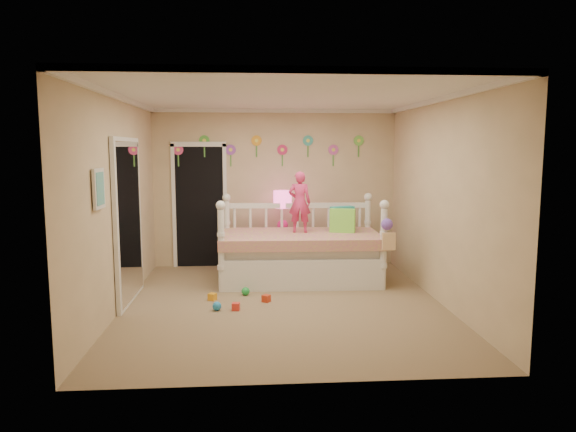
{
  "coord_description": "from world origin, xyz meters",
  "views": [
    {
      "loc": [
        -0.4,
        -6.38,
        1.96
      ],
      "look_at": [
        0.1,
        0.6,
        1.05
      ],
      "focal_mm": 32.39,
      "sensor_mm": 36.0,
      "label": 1
    }
  ],
  "objects": [
    {
      "name": "toy_scatter",
      "position": [
        -0.55,
        0.17,
        0.06
      ],
      "size": [
        0.95,
        1.39,
        0.11
      ],
      "primitive_type": null,
      "rotation": [
        0.0,
        0.0,
        0.12
      ],
      "color": "#996666",
      "rests_on": "floor"
    },
    {
      "name": "mirror_closet",
      "position": [
        -1.96,
        0.3,
        1.05
      ],
      "size": [
        0.07,
        1.3,
        2.1
      ],
      "primitive_type": "cube",
      "color": "white",
      "rests_on": "left_wall"
    },
    {
      "name": "daybed",
      "position": [
        0.32,
        1.17,
        0.64
      ],
      "size": [
        2.4,
        1.33,
        1.29
      ],
      "primitive_type": null,
      "rotation": [
        0.0,
        0.0,
        -0.02
      ],
      "color": "white",
      "rests_on": "floor"
    },
    {
      "name": "nightstand",
      "position": [
        0.1,
        1.89,
        0.32
      ],
      "size": [
        0.41,
        0.33,
        0.65
      ],
      "primitive_type": "cube",
      "rotation": [
        0.0,
        0.0,
        0.1
      ],
      "color": "white",
      "rests_on": "floor"
    },
    {
      "name": "pillow_lime",
      "position": [
        0.96,
        1.21,
        0.89
      ],
      "size": [
        0.4,
        0.24,
        0.35
      ],
      "primitive_type": "cube",
      "rotation": [
        0.0,
        0.0,
        -0.28
      ],
      "color": "#82E947",
      "rests_on": "daybed"
    },
    {
      "name": "crown_molding",
      "position": [
        0.0,
        0.0,
        2.57
      ],
      "size": [
        4.0,
        4.5,
        0.06
      ],
      "primitive_type": null,
      "color": "white",
      "rests_on": "ceiling"
    },
    {
      "name": "closet_doorway",
      "position": [
        -1.25,
        2.23,
        1.03
      ],
      "size": [
        0.9,
        0.04,
        2.07
      ],
      "primitive_type": "cube",
      "color": "black",
      "rests_on": "back_wall"
    },
    {
      "name": "child",
      "position": [
        0.32,
        1.25,
        1.17
      ],
      "size": [
        0.36,
        0.27,
        0.91
      ],
      "primitive_type": "imported",
      "rotation": [
        0.0,
        0.0,
        2.98
      ],
      "color": "#E0326D",
      "rests_on": "daybed"
    },
    {
      "name": "wall_picture",
      "position": [
        -1.97,
        -0.9,
        1.55
      ],
      "size": [
        0.05,
        0.34,
        0.42
      ],
      "primitive_type": "cube",
      "color": "white",
      "rests_on": "left_wall"
    },
    {
      "name": "hanging_bag",
      "position": [
        1.45,
        0.5,
        0.78
      ],
      "size": [
        0.2,
        0.16,
        0.36
      ],
      "primitive_type": null,
      "color": "beige",
      "rests_on": "daybed"
    },
    {
      "name": "left_wall",
      "position": [
        -2.0,
        0.0,
        1.3
      ],
      "size": [
        0.01,
        4.5,
        2.6
      ],
      "primitive_type": "cube",
      "color": "tan",
      "rests_on": "floor"
    },
    {
      "name": "back_wall",
      "position": [
        0.0,
        2.25,
        1.3
      ],
      "size": [
        4.0,
        0.01,
        2.6
      ],
      "primitive_type": "cube",
      "color": "tan",
      "rests_on": "floor"
    },
    {
      "name": "ceiling",
      "position": [
        0.0,
        0.0,
        2.6
      ],
      "size": [
        4.0,
        4.5,
        0.01
      ],
      "primitive_type": "cube",
      "color": "white",
      "rests_on": "floor"
    },
    {
      "name": "floor",
      "position": [
        0.0,
        0.0,
        0.0
      ],
      "size": [
        4.0,
        4.5,
        0.01
      ],
      "primitive_type": "cube",
      "color": "#7F684C",
      "rests_on": "ground"
    },
    {
      "name": "pillow_turquoise",
      "position": [
        0.99,
        1.41,
        0.9
      ],
      "size": [
        0.39,
        0.25,
        0.37
      ],
      "primitive_type": "cube",
      "rotation": [
        0.0,
        0.0,
        0.35
      ],
      "color": "#23B198",
      "rests_on": "daybed"
    },
    {
      "name": "flower_decals",
      "position": [
        -0.09,
        2.24,
        1.94
      ],
      "size": [
        3.4,
        0.02,
        0.5
      ],
      "primitive_type": null,
      "color": "#B2668C",
      "rests_on": "back_wall"
    },
    {
      "name": "table_lamp",
      "position": [
        0.1,
        1.89,
        1.07
      ],
      "size": [
        0.29,
        0.29,
        0.64
      ],
      "color": "#D91C75",
      "rests_on": "nightstand"
    },
    {
      "name": "right_wall",
      "position": [
        2.0,
        0.0,
        1.3
      ],
      "size": [
        0.01,
        4.5,
        2.6
      ],
      "primitive_type": "cube",
      "color": "tan",
      "rests_on": "floor"
    }
  ]
}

